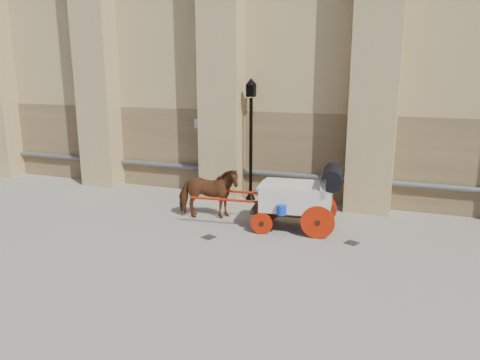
% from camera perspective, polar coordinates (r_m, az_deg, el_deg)
% --- Properties ---
extents(ground, '(90.00, 90.00, 0.00)m').
position_cam_1_polar(ground, '(13.14, -4.08, -6.36)').
color(ground, gray).
rests_on(ground, ground).
extents(horse, '(2.02, 1.35, 1.57)m').
position_cam_1_polar(horse, '(14.09, -3.90, -1.62)').
color(horse, brown).
rests_on(horse, ground).
extents(carriage, '(4.33, 1.65, 1.85)m').
position_cam_1_polar(carriage, '(13.13, 7.50, -1.88)').
color(carriage, black).
rests_on(carriage, ground).
extents(street_lamp, '(0.39, 0.39, 4.13)m').
position_cam_1_polar(street_lamp, '(15.82, 1.34, 5.37)').
color(street_lamp, black).
rests_on(street_lamp, ground).
extents(drain_grate_near, '(0.41, 0.41, 0.01)m').
position_cam_1_polar(drain_grate_near, '(12.75, -3.84, -6.97)').
color(drain_grate_near, black).
rests_on(drain_grate_near, ground).
extents(drain_grate_far, '(0.42, 0.42, 0.01)m').
position_cam_1_polar(drain_grate_far, '(12.67, 13.46, -7.46)').
color(drain_grate_far, black).
rests_on(drain_grate_far, ground).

